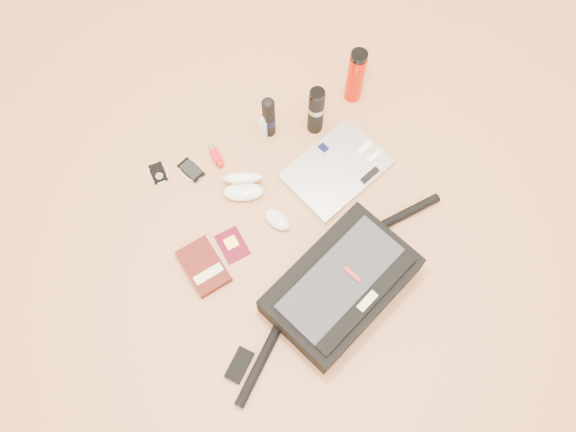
{
  "coord_description": "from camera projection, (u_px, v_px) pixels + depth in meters",
  "views": [
    {
      "loc": [
        -0.4,
        -0.61,
        1.91
      ],
      "look_at": [
        -0.04,
        0.08,
        0.06
      ],
      "focal_mm": 35.0,
      "sensor_mm": 36.0,
      "label": 1
    }
  ],
  "objects": [
    {
      "name": "ground",
      "position": [
        309.0,
        237.0,
        2.04
      ],
      "size": [
        4.0,
        4.0,
        0.0
      ],
      "primitive_type": "plane",
      "color": "#BF804F",
      "rests_on": "ground"
    },
    {
      "name": "messenger_bag",
      "position": [
        341.0,
        286.0,
        1.9
      ],
      "size": [
        0.98,
        0.45,
        0.14
      ],
      "rotation": [
        0.0,
        0.0,
        0.32
      ],
      "color": "black",
      "rests_on": "ground"
    },
    {
      "name": "laptop",
      "position": [
        337.0,
        169.0,
        2.13
      ],
      "size": [
        0.43,
        0.35,
        0.04
      ],
      "rotation": [
        0.0,
        0.0,
        0.26
      ],
      "color": "#B4B4B6",
      "rests_on": "ground"
    },
    {
      "name": "book",
      "position": [
        204.0,
        266.0,
        1.98
      ],
      "size": [
        0.14,
        0.2,
        0.04
      ],
      "rotation": [
        0.0,
        0.0,
        0.09
      ],
      "color": "#48110D",
      "rests_on": "ground"
    },
    {
      "name": "passport",
      "position": [
        232.0,
        245.0,
        2.02
      ],
      "size": [
        0.09,
        0.13,
        0.01
      ],
      "rotation": [
        0.0,
        0.0,
        0.03
      ],
      "color": "#4E0415",
      "rests_on": "ground"
    },
    {
      "name": "mouse",
      "position": [
        278.0,
        220.0,
        2.05
      ],
      "size": [
        0.1,
        0.12,
        0.03
      ],
      "rotation": [
        0.0,
        0.0,
        0.37
      ],
      "color": "silver",
      "rests_on": "ground"
    },
    {
      "name": "sunglasses_case",
      "position": [
        243.0,
        185.0,
        2.09
      ],
      "size": [
        0.19,
        0.18,
        0.09
      ],
      "rotation": [
        0.0,
        0.0,
        -0.44
      ],
      "color": "silver",
      "rests_on": "ground"
    },
    {
      "name": "ipod",
      "position": [
        158.0,
        173.0,
        2.13
      ],
      "size": [
        0.08,
        0.09,
        0.01
      ],
      "rotation": [
        0.0,
        0.0,
        -0.07
      ],
      "color": "black",
      "rests_on": "ground"
    },
    {
      "name": "phone",
      "position": [
        191.0,
        170.0,
        2.14
      ],
      "size": [
        0.1,
        0.12,
        0.01
      ],
      "rotation": [
        0.0,
        0.0,
        0.32
      ],
      "color": "black",
      "rests_on": "ground"
    },
    {
      "name": "inhaler",
      "position": [
        216.0,
        155.0,
        2.15
      ],
      "size": [
        0.03,
        0.11,
        0.03
      ],
      "rotation": [
        0.0,
        0.0,
        -0.02
      ],
      "color": "red",
      "rests_on": "ground"
    },
    {
      "name": "spray_bottle",
      "position": [
        263.0,
        128.0,
        2.15
      ],
      "size": [
        0.04,
        0.04,
        0.12
      ],
      "rotation": [
        0.0,
        0.0,
        0.21
      ],
      "color": "#A7C9DF",
      "rests_on": "ground"
    },
    {
      "name": "aerosol_can",
      "position": [
        269.0,
        117.0,
        2.12
      ],
      "size": [
        0.05,
        0.05,
        0.21
      ],
      "rotation": [
        0.0,
        0.0,
        -0.09
      ],
      "color": "black",
      "rests_on": "ground"
    },
    {
      "name": "thermos_black",
      "position": [
        316.0,
        111.0,
        2.11
      ],
      "size": [
        0.06,
        0.06,
        0.23
      ],
      "rotation": [
        0.0,
        0.0,
        -0.0
      ],
      "color": "black",
      "rests_on": "ground"
    },
    {
      "name": "thermos_red",
      "position": [
        356.0,
        76.0,
        2.16
      ],
      "size": [
        0.07,
        0.07,
        0.26
      ],
      "rotation": [
        0.0,
        0.0,
        0.08
      ],
      "color": "red",
      "rests_on": "ground"
    }
  ]
}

